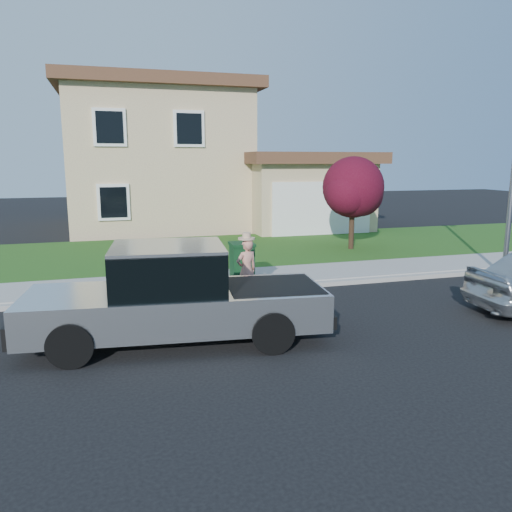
{
  "coord_description": "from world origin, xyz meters",
  "views": [
    {
      "loc": [
        -2.4,
        -8.97,
        3.29
      ],
      "look_at": [
        0.69,
        1.48,
        1.2
      ],
      "focal_mm": 35.0,
      "sensor_mm": 36.0,
      "label": 1
    }
  ],
  "objects": [
    {
      "name": "ground",
      "position": [
        0.0,
        0.0,
        0.0
      ],
      "size": [
        80.0,
        80.0,
        0.0
      ],
      "primitive_type": "plane",
      "color": "black",
      "rests_on": "ground"
    },
    {
      "name": "curb",
      "position": [
        1.0,
        2.9,
        0.06
      ],
      "size": [
        40.0,
        0.2,
        0.12
      ],
      "primitive_type": "cube",
      "color": "gray",
      "rests_on": "ground"
    },
    {
      "name": "sidewalk",
      "position": [
        1.0,
        4.0,
        0.07
      ],
      "size": [
        40.0,
        2.0,
        0.15
      ],
      "primitive_type": "cube",
      "color": "gray",
      "rests_on": "ground"
    },
    {
      "name": "lawn",
      "position": [
        1.0,
        8.5,
        0.05
      ],
      "size": [
        40.0,
        7.0,
        0.1
      ],
      "primitive_type": "cube",
      "color": "#1B3C11",
      "rests_on": "ground"
    },
    {
      "name": "house",
      "position": [
        1.31,
        16.38,
        3.17
      ],
      "size": [
        14.0,
        11.3,
        6.85
      ],
      "color": "tan",
      "rests_on": "ground"
    },
    {
      "name": "pickup_truck",
      "position": [
        -1.32,
        -0.15,
        0.84
      ],
      "size": [
        5.66,
        2.44,
        1.81
      ],
      "rotation": [
        0.0,
        0.0,
        -0.11
      ],
      "color": "black",
      "rests_on": "ground"
    },
    {
      "name": "woman",
      "position": [
        0.65,
        2.12,
        0.78
      ],
      "size": [
        0.62,
        0.5,
        1.64
      ],
      "rotation": [
        0.0,
        0.0,
        3.43
      ],
      "color": "tan",
      "rests_on": "ground"
    },
    {
      "name": "ornamental_tree",
      "position": [
        6.11,
        7.39,
        2.24
      ],
      "size": [
        2.44,
        2.2,
        3.35
      ],
      "color": "black",
      "rests_on": "lawn"
    },
    {
      "name": "trash_bin",
      "position": [
        0.93,
        3.62,
        0.66
      ],
      "size": [
        0.64,
        0.73,
        1.0
      ],
      "rotation": [
        0.0,
        0.0,
        -0.03
      ],
      "color": "#0E3317",
      "rests_on": "sidewalk"
    }
  ]
}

